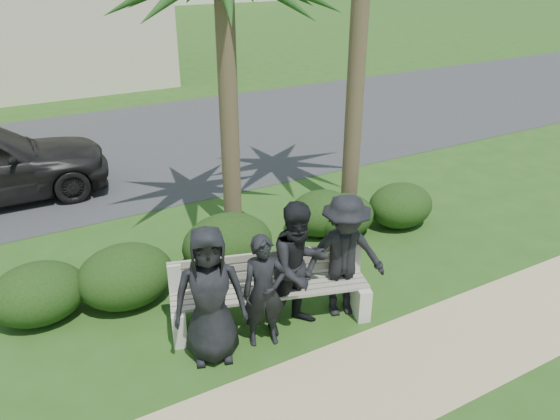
# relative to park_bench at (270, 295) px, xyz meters

# --- Properties ---
(ground) EXTENTS (160.00, 160.00, 0.00)m
(ground) POSITION_rel_park_bench_xyz_m (0.89, 0.17, -0.42)
(ground) COLOR #274C15
(ground) RESTS_ON ground
(footpath) EXTENTS (30.00, 1.60, 0.01)m
(footpath) POSITION_rel_park_bench_xyz_m (0.89, -1.63, -0.42)
(footpath) COLOR tan
(footpath) RESTS_ON ground
(asphalt_street) EXTENTS (160.00, 8.00, 0.01)m
(asphalt_street) POSITION_rel_park_bench_xyz_m (0.89, 8.17, -0.42)
(asphalt_street) COLOR #2D2D30
(asphalt_street) RESTS_ON ground
(park_bench) EXTENTS (2.82, 1.35, 0.93)m
(park_bench) POSITION_rel_park_bench_xyz_m (0.00, 0.00, 0.00)
(park_bench) COLOR gray
(park_bench) RESTS_ON ground
(man_a) EXTENTS (1.01, 0.81, 1.79)m
(man_a) POSITION_rel_park_bench_xyz_m (-0.95, -0.28, 0.48)
(man_a) COLOR black
(man_a) RESTS_ON ground
(man_b) EXTENTS (0.64, 0.51, 1.53)m
(man_b) POSITION_rel_park_bench_xyz_m (-0.27, -0.35, 0.35)
(man_b) COLOR black
(man_b) RESTS_ON ground
(man_c) EXTENTS (0.92, 0.73, 1.82)m
(man_c) POSITION_rel_park_bench_xyz_m (0.29, -0.28, 0.49)
(man_c) COLOR black
(man_c) RESTS_ON ground
(man_d) EXTENTS (1.29, 0.97, 1.78)m
(man_d) POSITION_rel_park_bench_xyz_m (0.97, -0.31, 0.47)
(man_d) COLOR black
(man_d) RESTS_ON ground
(hedge_a) EXTENTS (1.27, 1.05, 0.83)m
(hedge_a) POSITION_rel_park_bench_xyz_m (-2.71, 1.61, -0.00)
(hedge_a) COLOR black
(hedge_a) RESTS_ON ground
(hedge_b) EXTENTS (1.37, 1.13, 0.89)m
(hedge_b) POSITION_rel_park_bench_xyz_m (-1.56, 1.42, 0.03)
(hedge_b) COLOR black
(hedge_b) RESTS_ON ground
(hedge_c) EXTENTS (1.45, 1.20, 0.95)m
(hedge_c) POSITION_rel_park_bench_xyz_m (0.08, 1.51, 0.06)
(hedge_c) COLOR black
(hedge_c) RESTS_ON ground
(hedge_d) EXTENTS (1.22, 1.01, 0.80)m
(hedge_d) POSITION_rel_park_bench_xyz_m (2.06, 1.85, -0.02)
(hedge_d) COLOR black
(hedge_d) RESTS_ON ground
(hedge_e) EXTENTS (1.17, 0.96, 0.76)m
(hedge_e) POSITION_rel_park_bench_xyz_m (2.34, 1.60, -0.04)
(hedge_e) COLOR black
(hedge_e) RESTS_ON ground
(hedge_f) EXTENTS (1.24, 1.02, 0.81)m
(hedge_f) POSITION_rel_park_bench_xyz_m (3.49, 1.40, -0.01)
(hedge_f) COLOR black
(hedge_f) RESTS_ON ground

